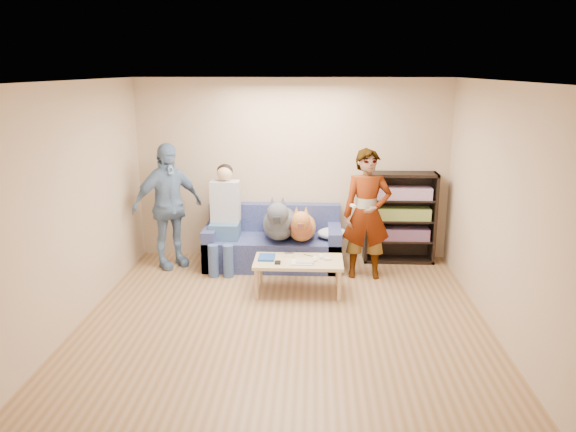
# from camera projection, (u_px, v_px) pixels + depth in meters

# --- Properties ---
(ground) EXTENTS (5.00, 5.00, 0.00)m
(ground) POSITION_uv_depth(u_px,v_px,m) (283.00, 330.00, 6.02)
(ground) COLOR olive
(ground) RESTS_ON ground
(ceiling) EXTENTS (5.00, 5.00, 0.00)m
(ceiling) POSITION_uv_depth(u_px,v_px,m) (282.00, 81.00, 5.36)
(ceiling) COLOR white
(ceiling) RESTS_ON ground
(wall_back) EXTENTS (4.50, 0.00, 4.50)m
(wall_back) POSITION_uv_depth(u_px,v_px,m) (292.00, 170.00, 8.11)
(wall_back) COLOR tan
(wall_back) RESTS_ON ground
(wall_front) EXTENTS (4.50, 0.00, 4.50)m
(wall_front) POSITION_uv_depth(u_px,v_px,m) (258.00, 320.00, 3.28)
(wall_front) COLOR tan
(wall_front) RESTS_ON ground
(wall_left) EXTENTS (0.00, 5.00, 5.00)m
(wall_left) POSITION_uv_depth(u_px,v_px,m) (65.00, 210.00, 5.80)
(wall_left) COLOR tan
(wall_left) RESTS_ON ground
(wall_right) EXTENTS (0.00, 5.00, 5.00)m
(wall_right) POSITION_uv_depth(u_px,v_px,m) (507.00, 216.00, 5.59)
(wall_right) COLOR tan
(wall_right) RESTS_ON ground
(blanket) EXTENTS (0.43, 0.37, 0.15)m
(blanket) POSITION_uv_depth(u_px,v_px,m) (333.00, 233.00, 7.78)
(blanket) COLOR #AEAEB3
(blanket) RESTS_ON sofa
(person_standing_right) EXTENTS (0.63, 0.42, 1.73)m
(person_standing_right) POSITION_uv_depth(u_px,v_px,m) (367.00, 214.00, 7.36)
(person_standing_right) COLOR gray
(person_standing_right) RESTS_ON ground
(person_standing_left) EXTENTS (1.06, 0.98, 1.75)m
(person_standing_left) POSITION_uv_depth(u_px,v_px,m) (168.00, 206.00, 7.76)
(person_standing_left) COLOR #7A96C3
(person_standing_left) RESTS_ON ground
(held_controller) EXTENTS (0.08, 0.12, 0.03)m
(held_controller) POSITION_uv_depth(u_px,v_px,m) (353.00, 206.00, 7.14)
(held_controller) COLOR white
(held_controller) RESTS_ON person_standing_right
(notebook_blue) EXTENTS (0.20, 0.26, 0.03)m
(notebook_blue) POSITION_uv_depth(u_px,v_px,m) (267.00, 257.00, 7.01)
(notebook_blue) COLOR #1B4598
(notebook_blue) RESTS_ON coffee_table
(papers) EXTENTS (0.26, 0.20, 0.02)m
(papers) POSITION_uv_depth(u_px,v_px,m) (302.00, 262.00, 6.84)
(papers) COLOR silver
(papers) RESTS_ON coffee_table
(magazine) EXTENTS (0.22, 0.17, 0.01)m
(magazine) POSITION_uv_depth(u_px,v_px,m) (305.00, 261.00, 6.86)
(magazine) COLOR #B5A891
(magazine) RESTS_ON coffee_table
(camera_silver) EXTENTS (0.11, 0.06, 0.05)m
(camera_silver) POSITION_uv_depth(u_px,v_px,m) (289.00, 255.00, 7.06)
(camera_silver) COLOR silver
(camera_silver) RESTS_ON coffee_table
(controller_a) EXTENTS (0.04, 0.13, 0.03)m
(controller_a) POSITION_uv_depth(u_px,v_px,m) (321.00, 257.00, 7.02)
(controller_a) COLOR silver
(controller_a) RESTS_ON coffee_table
(controller_b) EXTENTS (0.09, 0.06, 0.03)m
(controller_b) POSITION_uv_depth(u_px,v_px,m) (328.00, 259.00, 6.94)
(controller_b) COLOR silver
(controller_b) RESTS_ON coffee_table
(headphone_cup_a) EXTENTS (0.07, 0.07, 0.02)m
(headphone_cup_a) POSITION_uv_depth(u_px,v_px,m) (315.00, 260.00, 6.91)
(headphone_cup_a) COLOR silver
(headphone_cup_a) RESTS_ON coffee_table
(headphone_cup_b) EXTENTS (0.07, 0.07, 0.02)m
(headphone_cup_b) POSITION_uv_depth(u_px,v_px,m) (315.00, 258.00, 6.99)
(headphone_cup_b) COLOR white
(headphone_cup_b) RESTS_ON coffee_table
(pen_orange) EXTENTS (0.13, 0.06, 0.01)m
(pen_orange) POSITION_uv_depth(u_px,v_px,m) (296.00, 264.00, 6.79)
(pen_orange) COLOR orange
(pen_orange) RESTS_ON coffee_table
(pen_black) EXTENTS (0.13, 0.08, 0.01)m
(pen_black) POSITION_uv_depth(u_px,v_px,m) (308.00, 255.00, 7.11)
(pen_black) COLOR black
(pen_black) RESTS_ON coffee_table
(wallet) EXTENTS (0.07, 0.12, 0.02)m
(wallet) POSITION_uv_depth(u_px,v_px,m) (278.00, 263.00, 6.84)
(wallet) COLOR black
(wallet) RESTS_ON coffee_table
(sofa) EXTENTS (1.90, 0.85, 0.82)m
(sofa) POSITION_uv_depth(u_px,v_px,m) (273.00, 245.00, 7.99)
(sofa) COLOR #515B93
(sofa) RESTS_ON ground
(person_seated) EXTENTS (0.40, 0.73, 1.47)m
(person_seated) POSITION_uv_depth(u_px,v_px,m) (225.00, 213.00, 7.77)
(person_seated) COLOR #426891
(person_seated) RESTS_ON sofa
(dog_gray) EXTENTS (0.48, 1.28, 0.69)m
(dog_gray) POSITION_uv_depth(u_px,v_px,m) (280.00, 222.00, 7.73)
(dog_gray) COLOR #51565C
(dog_gray) RESTS_ON sofa
(dog_tan) EXTENTS (0.39, 1.16, 0.57)m
(dog_tan) POSITION_uv_depth(u_px,v_px,m) (302.00, 226.00, 7.67)
(dog_tan) COLOR #C1843B
(dog_tan) RESTS_ON sofa
(coffee_table) EXTENTS (1.10, 0.60, 0.42)m
(coffee_table) POSITION_uv_depth(u_px,v_px,m) (298.00, 264.00, 6.95)
(coffee_table) COLOR #D3C182
(coffee_table) RESTS_ON ground
(bookshelf) EXTENTS (1.00, 0.34, 1.30)m
(bookshelf) POSITION_uv_depth(u_px,v_px,m) (400.00, 215.00, 8.03)
(bookshelf) COLOR black
(bookshelf) RESTS_ON ground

